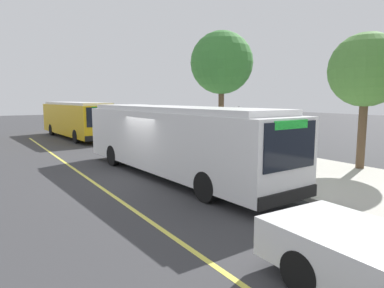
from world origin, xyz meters
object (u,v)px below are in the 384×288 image
object	(u,v)px
pedestrian_commuter	(245,144)
route_sign_post	(238,130)
waiting_bench	(244,149)
transit_bus_second	(77,118)
transit_bus_main	(173,138)

from	to	relation	value
pedestrian_commuter	route_sign_post	bearing A→B (deg)	-50.54
route_sign_post	waiting_bench	bearing A→B (deg)	134.21
transit_bus_second	waiting_bench	world-z (taller)	transit_bus_second
waiting_bench	route_sign_post	distance (m)	3.55
transit_bus_second	transit_bus_main	bearing A→B (deg)	-0.59
waiting_bench	pedestrian_commuter	world-z (taller)	pedestrian_commuter
transit_bus_main	waiting_bench	world-z (taller)	transit_bus_main
transit_bus_main	transit_bus_second	size ratio (longest dim) A/B	1.10
transit_bus_main	waiting_bench	distance (m)	5.00
transit_bus_main	transit_bus_second	distance (m)	16.49
waiting_bench	route_sign_post	xyz separation A→B (m)	(2.30, -2.36, 1.32)
waiting_bench	pedestrian_commuter	size ratio (longest dim) A/B	0.95
transit_bus_second	route_sign_post	world-z (taller)	same
transit_bus_second	waiting_bench	xyz separation A→B (m)	(15.51, 4.64, -0.98)
transit_bus_second	pedestrian_commuter	size ratio (longest dim) A/B	6.59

